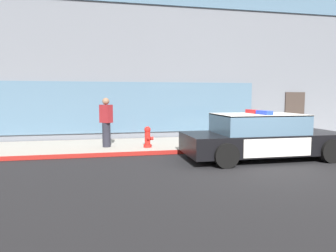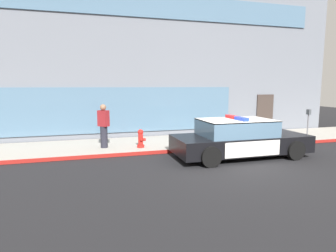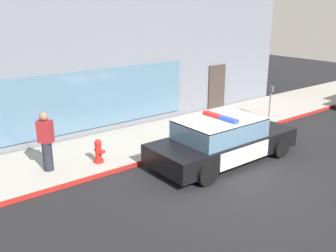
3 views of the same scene
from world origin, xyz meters
name	(u,v)px [view 1 (image 1 of 3)]	position (x,y,z in m)	size (l,w,h in m)	color
ground	(253,166)	(0.00, 0.00, 0.00)	(48.00, 48.00, 0.00)	black
sidewalk	(208,143)	(0.00, 3.70, 0.07)	(48.00, 3.09, 0.15)	#A39E93
curb_red_paint	(223,150)	(0.00, 2.14, 0.08)	(28.80, 0.04, 0.14)	maroon
storefront_building	(160,54)	(-0.73, 10.07, 4.32)	(18.49, 9.63, 8.63)	slate
police_cruiser	(262,137)	(0.76, 0.93, 0.68)	(4.89, 2.13, 1.49)	black
fire_hydrant	(148,137)	(-2.49, 2.83, 0.50)	(0.34, 0.39, 0.73)	red
pedestrian_on_sidewalk	(106,122)	(-3.88, 3.22, 1.01)	(0.47, 0.47, 1.71)	#23232D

